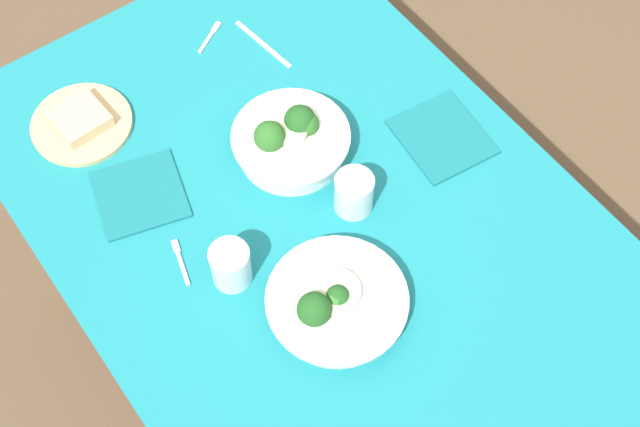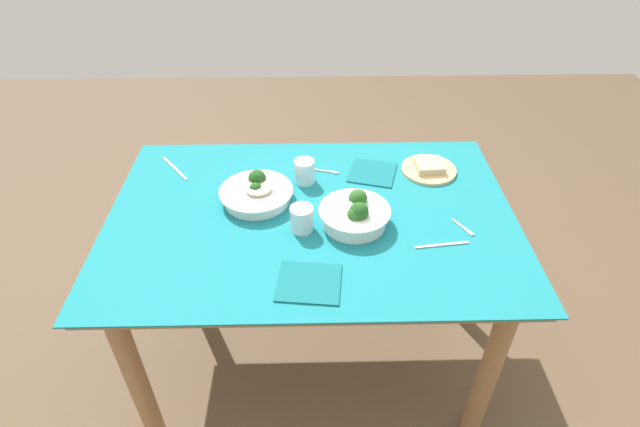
{
  "view_description": "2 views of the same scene",
  "coord_description": "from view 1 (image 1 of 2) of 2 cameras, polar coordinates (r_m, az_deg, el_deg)",
  "views": [
    {
      "loc": [
        -0.74,
        0.52,
        2.28
      ],
      "look_at": [
        -0.03,
        -0.0,
        0.81
      ],
      "focal_mm": 49.87,
      "sensor_mm": 36.0,
      "label": 1
    },
    {
      "loc": [
        0.0,
        -1.37,
        1.86
      ],
      "look_at": [
        0.03,
        -0.05,
        0.81
      ],
      "focal_mm": 28.15,
      "sensor_mm": 36.0,
      "label": 2
    }
  ],
  "objects": [
    {
      "name": "napkin_folded_upper",
      "position": [
        1.81,
        -11.48,
        1.22
      ],
      "size": [
        0.21,
        0.21,
        0.01
      ],
      "primitive_type": "cube",
      "rotation": [
        0.0,
        0.0,
        -0.27
      ],
      "color": "#156870",
      "rests_on": "dining_table"
    },
    {
      "name": "dining_table",
      "position": [
        1.86,
        -0.58,
        -1.93
      ],
      "size": [
        1.41,
        0.96,
        0.77
      ],
      "color": "#197A84",
      "rests_on": "ground_plane"
    },
    {
      "name": "fork_by_far_bowl",
      "position": [
        2.05,
        -7.05,
        11.25
      ],
      "size": [
        0.06,
        0.09,
        0.0
      ],
      "rotation": [
        0.0,
        0.0,
        5.25
      ],
      "color": "#B7B7BC",
      "rests_on": "dining_table"
    },
    {
      "name": "water_glass_side",
      "position": [
        1.73,
        2.19,
        1.32
      ],
      "size": [
        0.08,
        0.08,
        0.09
      ],
      "primitive_type": "cylinder",
      "color": "silver",
      "rests_on": "dining_table"
    },
    {
      "name": "ground_plane",
      "position": [
        2.45,
        -0.44,
        -9.37
      ],
      "size": [
        6.0,
        6.0,
        0.0
      ],
      "primitive_type": "plane",
      "color": "brown"
    },
    {
      "name": "napkin_folded_lower",
      "position": [
        1.87,
        7.84,
        4.91
      ],
      "size": [
        0.2,
        0.19,
        0.01
      ],
      "primitive_type": "cube",
      "rotation": [
        0.0,
        0.0,
        -0.11
      ],
      "color": "#156870",
      "rests_on": "dining_table"
    },
    {
      "name": "broccoli_bowl_near",
      "position": [
        1.81,
        -1.88,
        4.71
      ],
      "size": [
        0.24,
        0.24,
        0.11
      ],
      "color": "white",
      "rests_on": "dining_table"
    },
    {
      "name": "fork_by_near_bowl",
      "position": [
        1.72,
        -8.96,
        -2.98
      ],
      "size": [
        0.1,
        0.04,
        0.0
      ],
      "rotation": [
        0.0,
        0.0,
        6.0
      ],
      "color": "#B7B7BC",
      "rests_on": "dining_table"
    },
    {
      "name": "water_glass_center",
      "position": [
        1.66,
        -5.75,
        -3.33
      ],
      "size": [
        0.08,
        0.08,
        0.09
      ],
      "primitive_type": "cylinder",
      "color": "silver",
      "rests_on": "dining_table"
    },
    {
      "name": "broccoli_bowl_far",
      "position": [
        1.63,
        0.97,
        -5.8
      ],
      "size": [
        0.26,
        0.26,
        0.1
      ],
      "color": "white",
      "rests_on": "dining_table"
    },
    {
      "name": "table_knife_left",
      "position": [
        2.02,
        -3.66,
        10.78
      ],
      "size": [
        0.18,
        0.03,
        0.0
      ],
      "primitive_type": "cube",
      "rotation": [
        0.0,
        0.0,
        3.26
      ],
      "color": "#B7B7BC",
      "rests_on": "dining_table"
    },
    {
      "name": "bread_side_plate",
      "position": [
        1.93,
        -15.09,
        5.68
      ],
      "size": [
        0.21,
        0.21,
        0.04
      ],
      "color": "#D6B27A",
      "rests_on": "dining_table"
    }
  ]
}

